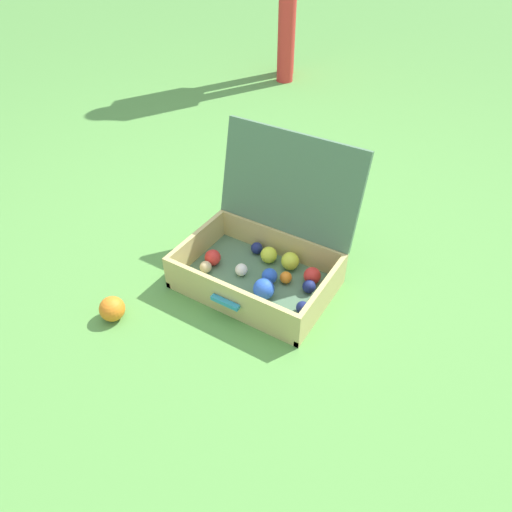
# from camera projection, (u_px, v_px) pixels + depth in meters

# --- Properties ---
(ground_plane) EXTENTS (16.00, 16.00, 0.00)m
(ground_plane) POSITION_uv_depth(u_px,v_px,m) (253.00, 282.00, 1.78)
(ground_plane) COLOR #569342
(open_suitcase) EXTENTS (0.56, 0.50, 0.51)m
(open_suitcase) POSITION_uv_depth(u_px,v_px,m) (266.00, 253.00, 1.74)
(open_suitcase) COLOR #4C7051
(open_suitcase) RESTS_ON ground
(stray_ball_on_grass) EXTENTS (0.09, 0.09, 0.09)m
(stray_ball_on_grass) POSITION_uv_depth(u_px,v_px,m) (112.00, 309.00, 1.61)
(stray_ball_on_grass) COLOR orange
(stray_ball_on_grass) RESTS_ON ground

